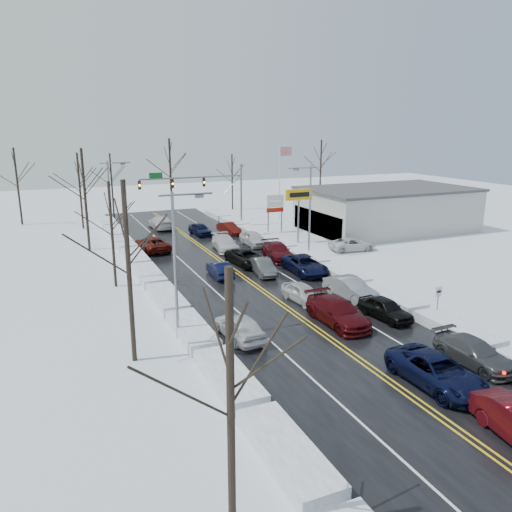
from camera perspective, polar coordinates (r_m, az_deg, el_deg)
name	(u,v)px	position (r m, az deg, el deg)	size (l,w,h in m)	color
ground	(275,299)	(37.65, 2.16, -4.97)	(160.00, 160.00, 0.00)	silver
road_surface	(264,291)	(39.36, 0.91, -4.08)	(14.00, 84.00, 0.01)	black
snow_bank_left	(169,305)	(37.05, -9.92, -5.52)	(1.90, 72.00, 0.70)	white
snow_bank_right	(346,280)	(42.91, 10.21, -2.73)	(1.90, 72.00, 0.70)	white
traffic_signal_mast	(204,185)	(63.25, -6.00, 8.04)	(13.28, 0.39, 8.00)	slate
tires_plus_sign	(299,198)	(55.03, 4.92, 6.59)	(3.20, 0.34, 6.00)	slate
used_vehicles_sign	(275,206)	(60.57, 2.19, 5.76)	(2.20, 0.22, 4.65)	slate
speed_limit_sign	(438,297)	(35.37, 20.10, -4.40)	(0.55, 0.09, 2.35)	slate
flagpole	(281,177)	(69.41, 2.85, 9.06)	(1.87, 1.20, 10.00)	silver
dealership_building	(386,209)	(64.38, 14.69, 5.23)	(20.40, 12.40, 5.30)	#B1B0AC
streetlight_ne	(308,204)	(48.74, 5.98, 5.91)	(3.20, 0.25, 9.00)	slate
streetlight_sw	(178,254)	(29.76, -8.91, 0.23)	(3.20, 0.25, 9.00)	slate
streetlight_nw	(112,196)	(56.88, -16.18, 6.65)	(3.20, 0.25, 9.00)	slate
tree_left_a	(230,360)	(14.22, -2.98, -11.79)	(3.60, 3.60, 9.00)	#2D231C
tree_left_b	(127,238)	(26.85, -14.57, 2.04)	(4.00, 4.00, 10.00)	#2D231C
tree_left_c	(111,214)	(40.81, -16.27, 4.61)	(3.40, 3.40, 8.50)	#2D231C
tree_left_d	(84,180)	(54.38, -19.10, 8.24)	(4.20, 4.20, 10.50)	#2D231C
tree_left_e	(79,176)	(66.39, -19.59, 8.61)	(3.80, 3.80, 9.50)	#2D231C
tree_far_a	(16,171)	(72.23, -25.74, 8.71)	(4.00, 4.00, 10.00)	#2D231C
tree_far_b	(111,173)	(73.83, -16.24, 9.11)	(3.60, 3.60, 9.00)	#2D231C
tree_far_c	(170,162)	(73.23, -9.80, 10.53)	(4.40, 4.40, 11.00)	#2D231C
tree_far_d	(232,171)	(77.75, -2.75, 9.66)	(3.40, 3.40, 8.50)	#2D231C
tree_far_e	(321,159)	(85.05, 7.43, 10.92)	(4.20, 4.20, 10.50)	#2D231C
queued_car_2	(436,385)	(27.39, 19.83, -13.74)	(2.57, 5.58, 1.55)	black
queued_car_3	(337,323)	(33.64, 9.25, -7.61)	(2.29, 5.64, 1.64)	#44090D
queued_car_4	(303,302)	(37.27, 5.35, -5.24)	(1.64, 4.08, 1.39)	silver
queued_car_5	(263,274)	(43.83, 0.80, -2.12)	(1.46, 4.20, 1.38)	#3E4043
queued_car_6	(247,265)	(46.79, -1.04, -1.04)	(2.44, 5.29, 1.47)	black
queued_car_7	(225,250)	(52.52, -3.59, 0.68)	(2.13, 5.24, 1.52)	silver
queued_car_8	(200,235)	(60.05, -6.38, 2.39)	(1.69, 4.20, 1.43)	black
queued_car_11	(473,364)	(30.32, 23.52, -11.27)	(1.97, 4.84, 1.40)	#3F4245
queued_car_12	(385,318)	(35.13, 14.50, -6.92)	(1.69, 4.20, 1.43)	black
queued_car_13	(350,298)	(38.53, 10.69, -4.76)	(1.67, 4.79, 1.58)	#94969B
queued_car_14	(305,273)	(44.43, 5.57, -1.95)	(2.56, 5.56, 1.55)	black
queued_car_15	(278,259)	(49.02, 2.49, -0.32)	(2.17, 5.34, 1.55)	#450910
queued_car_16	(254,246)	(54.39, -0.27, 1.20)	(1.84, 4.56, 1.55)	silver
queued_car_17	(229,234)	(60.61, -3.11, 2.57)	(1.42, 4.07, 1.34)	#500E0A
oncoming_car_0	(220,277)	(43.26, -4.12, -2.38)	(1.43, 4.11, 1.35)	black
oncoming_car_1	(153,251)	(53.18, -11.73, 0.57)	(2.52, 5.47, 1.52)	#50110A
oncoming_car_2	(161,229)	(64.71, -10.83, 3.10)	(2.29, 5.62, 1.63)	silver
oncoming_car_3	(240,338)	(31.00, -1.87, -9.40)	(1.85, 4.59, 1.57)	silver
parked_car_0	(352,251)	(53.17, 10.91, 0.61)	(2.26, 4.89, 1.36)	silver
parked_car_1	(346,237)	(59.75, 10.24, 2.18)	(2.03, 4.99, 1.45)	#45474A
parked_car_2	(310,230)	(62.88, 6.20, 2.95)	(1.72, 4.28, 1.46)	black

